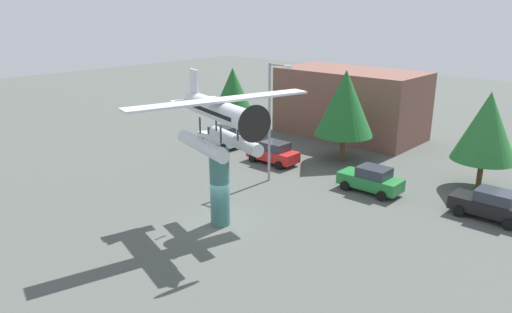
# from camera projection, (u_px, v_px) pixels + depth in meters

# --- Properties ---
(ground_plane) EXTENTS (140.00, 140.00, 0.00)m
(ground_plane) POSITION_uv_depth(u_px,v_px,m) (221.00, 224.00, 27.14)
(ground_plane) COLOR #4C514C
(display_pedestal) EXTENTS (1.10, 1.10, 4.42)m
(display_pedestal) POSITION_uv_depth(u_px,v_px,m) (220.00, 187.00, 26.48)
(display_pedestal) COLOR #386B66
(display_pedestal) RESTS_ON ground
(floatplane_monument) EXTENTS (7.19, 10.32, 4.00)m
(floatplane_monument) POSITION_uv_depth(u_px,v_px,m) (219.00, 120.00, 25.21)
(floatplane_monument) COLOR silver
(floatplane_monument) RESTS_ON display_pedestal
(car_near_silver) EXTENTS (4.20, 2.02, 1.76)m
(car_near_silver) POSITION_uv_depth(u_px,v_px,m) (220.00, 136.00, 42.08)
(car_near_silver) COLOR silver
(car_near_silver) RESTS_ON ground
(car_mid_red) EXTENTS (4.20, 2.02, 1.76)m
(car_mid_red) POSITION_uv_depth(u_px,v_px,m) (273.00, 152.00, 37.44)
(car_mid_red) COLOR red
(car_mid_red) RESTS_ON ground
(car_far_green) EXTENTS (4.20, 2.02, 1.76)m
(car_far_green) POSITION_uv_depth(u_px,v_px,m) (371.00, 179.00, 31.58)
(car_far_green) COLOR #237A38
(car_far_green) RESTS_ON ground
(car_distant_black) EXTENTS (4.20, 2.02, 1.76)m
(car_distant_black) POSITION_uv_depth(u_px,v_px,m) (490.00, 204.00, 27.58)
(car_distant_black) COLOR black
(car_distant_black) RESTS_ON ground
(streetlight_primary) EXTENTS (1.84, 0.28, 8.27)m
(streetlight_primary) POSITION_uv_depth(u_px,v_px,m) (272.00, 115.00, 32.43)
(streetlight_primary) COLOR gray
(streetlight_primary) RESTS_ON ground
(storefront_building) EXTENTS (13.30, 6.91, 6.23)m
(storefront_building) POSITION_uv_depth(u_px,v_px,m) (350.00, 103.00, 45.11)
(storefront_building) COLOR brown
(storefront_building) RESTS_ON ground
(tree_west) EXTENTS (4.10, 4.10, 6.42)m
(tree_west) POSITION_uv_depth(u_px,v_px,m) (233.00, 92.00, 44.92)
(tree_west) COLOR brown
(tree_west) RESTS_ON ground
(tree_east) EXTENTS (4.58, 4.58, 7.24)m
(tree_east) POSITION_uv_depth(u_px,v_px,m) (345.00, 103.00, 36.93)
(tree_east) COLOR brown
(tree_east) RESTS_ON ground
(tree_center_back) EXTENTS (4.14, 4.14, 6.60)m
(tree_center_back) POSITION_uv_depth(u_px,v_px,m) (487.00, 127.00, 31.28)
(tree_center_back) COLOR brown
(tree_center_back) RESTS_ON ground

